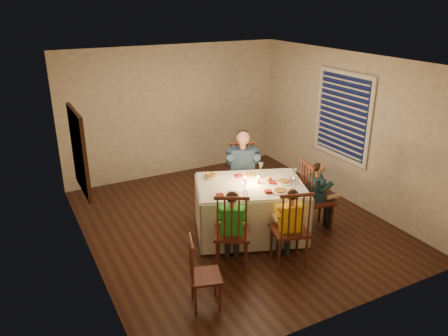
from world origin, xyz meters
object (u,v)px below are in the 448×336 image
adult (242,207)px  serving_bowl (211,177)px  chair_near_left (232,266)px  child_teal (314,228)px  chair_near_right (288,262)px  chair_end (314,228)px  dining_table (250,198)px  child_yellow (288,262)px  child_green (232,266)px  chair_adult (242,207)px  chair_extra (206,304)px

adult → serving_bowl: bearing=-129.8°
chair_near_left → serving_bowl: bearing=-72.6°
child_teal → chair_near_right: bearing=132.7°
chair_near_left → chair_end: same height
dining_table → child_yellow: (0.06, -0.94, -0.60)m
dining_table → adult: 1.08m
child_green → child_yellow: size_ratio=1.00×
chair_near_right → serving_bowl: bearing=-53.6°
chair_adult → chair_extra: (-1.66, -2.04, 0.00)m
dining_table → chair_adult: 1.08m
dining_table → chair_adult: (0.34, 0.83, -0.60)m
chair_near_right → adult: bearing=-81.6°
chair_adult → adult: 0.00m
chair_extra → child_teal: child_teal is taller
dining_table → chair_near_left: dining_table is taller
serving_bowl → child_yellow: bearing=-70.9°
child_yellow → serving_bowl: 1.72m
dining_table → chair_near_right: 1.11m
chair_near_right → child_yellow: 0.00m
chair_adult → chair_end: (0.65, -1.18, 0.00)m
dining_table → chair_extra: size_ratio=2.10×
child_yellow → child_teal: 1.10m
chair_near_left → child_green: 0.00m
serving_bowl → chair_near_left: bearing=-102.1°
chair_end → child_yellow: bearing=132.7°
chair_extra → child_yellow: 1.41m
chair_near_right → chair_end: 1.10m
chair_adult → chair_end: bearing=-35.8°
child_yellow → adult: bearing=-81.6°
adult → serving_bowl: 1.21m
adult → child_yellow: 1.79m
child_green → chair_near_right: bearing=-172.4°
chair_adult → chair_near_left: same height
chair_end → chair_adult: bearing=39.6°
chair_extra → child_green: (0.66, 0.57, 0.00)m
chair_adult → chair_end: 1.35m
chair_extra → chair_adult: bearing=-22.7°
child_yellow → chair_extra: bearing=28.7°
dining_table → child_teal: bearing=0.9°
chair_near_left → adult: (1.00, 1.47, 0.00)m
dining_table → child_green: size_ratio=1.69×
chair_near_right → serving_bowl: 1.72m
chair_adult → child_green: 1.78m
chair_near_left → child_yellow: 0.78m
chair_near_left → child_yellow: bearing=-172.4°
adult → child_teal: adult is taller
dining_table → child_green: (-0.67, -0.65, -0.60)m
chair_adult → child_yellow: chair_adult is taller
adult → child_yellow: adult is taller
serving_bowl → chair_near_right: bearing=-70.9°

